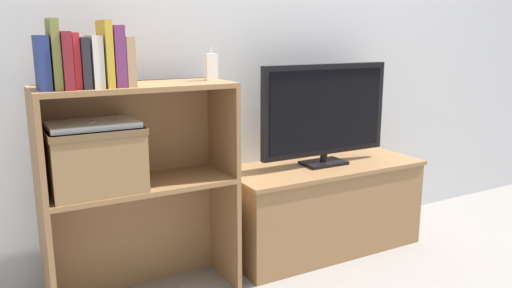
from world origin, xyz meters
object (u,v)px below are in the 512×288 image
at_px(book_olive, 54,54).
at_px(book_charcoal, 83,63).
at_px(storage_basket_left, 95,156).
at_px(book_ivory, 95,62).
at_px(book_navy, 42,63).
at_px(tv_stand, 322,206).
at_px(laptop, 93,124).
at_px(book_tan, 127,61).
at_px(book_maroon, 65,60).
at_px(book_mustard, 105,54).
at_px(book_crimson, 74,61).
at_px(tv, 325,112).
at_px(baby_monitor, 211,67).
at_px(book_plum, 116,56).

xyz_separation_m(book_olive, book_charcoal, (0.09, 0.00, -0.03)).
bearing_deg(storage_basket_left, book_ivory, -64.21).
height_order(book_navy, book_olive, book_olive).
bearing_deg(tv_stand, laptop, -176.84).
relative_size(book_navy, book_tan, 1.03).
xyz_separation_m(book_olive, storage_basket_left, (0.12, 0.03, -0.39)).
relative_size(book_maroon, book_mustard, 0.84).
bearing_deg(book_tan, laptop, 165.46).
xyz_separation_m(tv_stand, book_olive, (-1.25, -0.10, 0.80)).
bearing_deg(book_crimson, book_olive, 180.00).
xyz_separation_m(book_mustard, storage_basket_left, (-0.06, 0.03, -0.38)).
bearing_deg(tv, book_charcoal, -175.29).
distance_m(tv_stand, book_ivory, 1.36).
distance_m(tv_stand, book_mustard, 1.34).
bearing_deg(book_olive, baby_monitor, 4.59).
bearing_deg(tv_stand, book_crimson, -175.33).
distance_m(baby_monitor, laptop, 0.53).
relative_size(book_navy, book_plum, 0.84).
distance_m(tv, book_maroon, 1.25).
xyz_separation_m(book_olive, book_mustard, (0.18, 0.00, -0.00)).
relative_size(book_maroon, book_plum, 0.90).
height_order(tv, book_tan, book_tan).
bearing_deg(book_navy, storage_basket_left, 12.14).
bearing_deg(book_tan, baby_monitor, 7.73).
bearing_deg(book_olive, book_maroon, 0.00).
bearing_deg(book_plum, storage_basket_left, 160.15).
bearing_deg(book_tan, tv, 5.44).
bearing_deg(book_mustard, storage_basket_left, 148.53).
distance_m(book_mustard, laptop, 0.27).
bearing_deg(book_olive, tv_stand, 4.43).
bearing_deg(tv_stand, book_navy, -175.71).
height_order(book_ivory, storage_basket_left, book_ivory).
bearing_deg(book_navy, book_ivory, 0.00).
bearing_deg(tv_stand, book_maroon, -175.45).
xyz_separation_m(book_crimson, laptop, (0.05, 0.03, -0.24)).
relative_size(book_olive, book_charcoal, 1.35).
xyz_separation_m(book_plum, laptop, (-0.10, 0.03, -0.25)).
relative_size(baby_monitor, laptop, 0.44).
height_order(book_maroon, laptop, book_maroon).
height_order(book_plum, laptop, book_plum).
bearing_deg(book_charcoal, book_tan, 0.00).
xyz_separation_m(book_ivory, book_plum, (0.08, 0.00, 0.02)).
relative_size(book_olive, baby_monitor, 1.72).
bearing_deg(book_maroon, laptop, 22.02).
height_order(book_ivory, book_tan, book_ivory).
bearing_deg(book_mustard, tv, 5.06).
relative_size(tv, book_maroon, 3.59).
xyz_separation_m(book_olive, book_maroon, (0.03, 0.00, -0.02)).
bearing_deg(book_navy, tv_stand, 4.29).
bearing_deg(book_crimson, tv_stand, 4.67).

